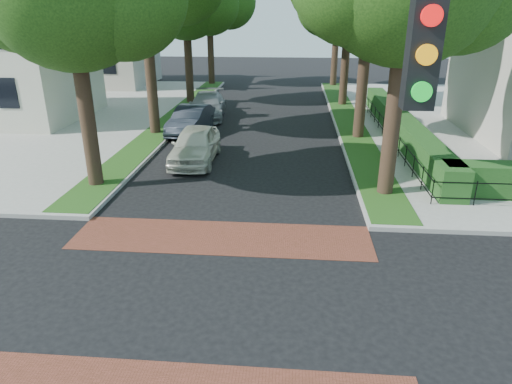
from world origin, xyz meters
TOP-DOWN VIEW (x-y plane):
  - ground at (0.00, 0.00)m, footprint 120.00×120.00m
  - crosswalk_far at (0.00, 3.20)m, footprint 9.00×2.20m
  - grass_strip_ne at (5.40, 19.10)m, footprint 1.60×29.80m
  - grass_strip_nw at (-5.40, 19.10)m, footprint 1.60×29.80m
  - tree_right_far at (5.60, 24.22)m, footprint 7.25×6.23m
  - hedge_main_road at (7.70, 15.00)m, footprint 1.00×18.00m
  - fence_main_road at (6.90, 15.00)m, footprint 0.06×18.00m
  - house_left_far at (-15.49, 31.99)m, footprint 10.00×9.00m
  - parked_car_front at (-2.30, 10.48)m, footprint 1.94×4.67m
  - parked_car_middle at (-3.60, 15.55)m, footprint 2.04×4.69m
  - parked_car_rear at (-3.44, 19.61)m, footprint 2.64×5.47m

SIDE VIEW (x-z plane):
  - ground at x=0.00m, z-range 0.00..0.00m
  - crosswalk_far at x=0.00m, z-range 0.00..0.01m
  - grass_strip_ne at x=5.40m, z-range 0.15..0.17m
  - grass_strip_nw at x=-5.40m, z-range 0.15..0.17m
  - fence_main_road at x=6.90m, z-range 0.15..1.05m
  - hedge_main_road at x=7.70m, z-range 0.15..1.35m
  - parked_car_middle at x=-3.60m, z-range 0.00..1.50m
  - parked_car_rear at x=-3.44m, z-range 0.00..1.54m
  - parked_car_front at x=-2.30m, z-range 0.00..1.58m
  - house_left_far at x=-15.49m, z-range -0.03..10.11m
  - tree_right_far at x=5.60m, z-range 2.04..11.78m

